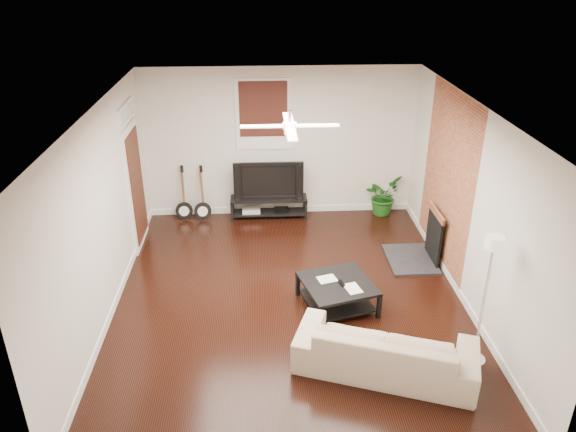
# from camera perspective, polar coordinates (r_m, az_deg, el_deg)

# --- Properties ---
(room) EXTENTS (5.01, 6.01, 2.81)m
(room) POSITION_cam_1_polar(r_m,az_deg,el_deg) (7.42, 0.17, 0.41)
(room) COLOR black
(room) RESTS_ON ground
(brick_accent) EXTENTS (0.02, 2.20, 2.80)m
(brick_accent) POSITION_cam_1_polar(r_m,az_deg,el_deg) (8.81, 16.18, 3.54)
(brick_accent) COLOR #9F5033
(brick_accent) RESTS_ON floor
(fireplace) EXTENTS (0.80, 1.10, 0.92)m
(fireplace) POSITION_cam_1_polar(r_m,az_deg,el_deg) (9.10, 13.75, -1.96)
(fireplace) COLOR black
(fireplace) RESTS_ON floor
(window_back) EXTENTS (1.00, 0.06, 1.30)m
(window_back) POSITION_cam_1_polar(r_m,az_deg,el_deg) (10.02, -2.57, 10.48)
(window_back) COLOR #34100E
(window_back) RESTS_ON wall_back
(door_left) EXTENTS (0.08, 1.00, 2.50)m
(door_left) POSITION_cam_1_polar(r_m,az_deg,el_deg) (9.45, -15.63, 4.12)
(door_left) COLOR white
(door_left) RESTS_ON wall_left
(tv_stand) EXTENTS (1.44, 0.38, 0.40)m
(tv_stand) POSITION_cam_1_polar(r_m,az_deg,el_deg) (10.44, -2.00, 0.91)
(tv_stand) COLOR black
(tv_stand) RESTS_ON floor
(tv) EXTENTS (1.29, 0.17, 0.74)m
(tv) POSITION_cam_1_polar(r_m,az_deg,el_deg) (10.23, -2.05, 3.87)
(tv) COLOR black
(tv) RESTS_ON tv_stand
(coffee_table) EXTENTS (1.15, 1.15, 0.39)m
(coffee_table) POSITION_cam_1_polar(r_m,az_deg,el_deg) (7.89, 5.13, -8.08)
(coffee_table) COLOR black
(coffee_table) RESTS_ON floor
(sofa) EXTENTS (2.28, 1.50, 0.62)m
(sofa) POSITION_cam_1_polar(r_m,az_deg,el_deg) (6.82, 10.10, -13.39)
(sofa) COLOR #C2AD91
(sofa) RESTS_ON floor
(floor_lamp) EXTENTS (0.37, 0.37, 1.74)m
(floor_lamp) POSITION_cam_1_polar(r_m,az_deg,el_deg) (6.91, 19.66, -8.37)
(floor_lamp) COLOR white
(floor_lamp) RESTS_ON floor
(potted_plant) EXTENTS (0.87, 0.89, 0.75)m
(potted_plant) POSITION_cam_1_polar(r_m,az_deg,el_deg) (10.66, 9.79, 2.11)
(potted_plant) COLOR #1C5719
(potted_plant) RESTS_ON floor
(guitar_left) EXTENTS (0.34, 0.26, 1.04)m
(guitar_left) POSITION_cam_1_polar(r_m,az_deg,el_deg) (10.38, -10.87, 2.23)
(guitar_left) COLOR black
(guitar_left) RESTS_ON floor
(guitar_right) EXTENTS (0.36, 0.29, 1.04)m
(guitar_right) POSITION_cam_1_polar(r_m,az_deg,el_deg) (10.31, -8.96, 2.22)
(guitar_right) COLOR black
(guitar_right) RESTS_ON floor
(ceiling_fan) EXTENTS (1.24, 1.24, 0.32)m
(ceiling_fan) POSITION_cam_1_polar(r_m,az_deg,el_deg) (7.00, 0.18, 9.34)
(ceiling_fan) COLOR white
(ceiling_fan) RESTS_ON ceiling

